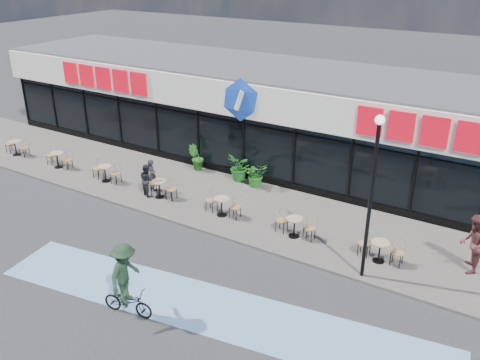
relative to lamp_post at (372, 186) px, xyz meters
The scene contains 19 objects.
ground 8.25m from the lamp_post, 162.35° to the right, with size 120.00×120.00×0.00m, color #28282B.
sidewalk 8.21m from the lamp_post, 163.07° to the left, with size 44.00×5.00×0.10m, color #59554F.
bike_lane 5.95m from the lamp_post, 130.36° to the right, with size 14.00×2.20×0.01m, color #6690C1.
building 10.55m from the lamp_post, 133.46° to the left, with size 30.60×6.57×4.75m.
lamp_post is the anchor object (origin of this frame).
bistro_set_0 18.80m from the lamp_post, behind, with size 1.54×0.62×0.90m.
bistro_set_1 15.72m from the lamp_post, behind, with size 1.54×0.62×0.90m.
bistro_set_2 12.66m from the lamp_post, behind, with size 1.54×0.62×0.90m.
bistro_set_3 9.64m from the lamp_post, behind, with size 1.54×0.62×0.90m.
bistro_set_4 6.73m from the lamp_post, 169.12° to the left, with size 1.54×0.62×0.90m.
bistro_set_5 4.14m from the lamp_post, 158.30° to the left, with size 1.54×0.62×0.90m.
bistro_set_6 2.94m from the lamp_post, 80.05° to the left, with size 1.54×0.62×0.90m.
potted_plant_left 10.78m from the lamp_post, 156.04° to the left, with size 0.69×0.56×1.26m, color #205E1B.
potted_plant_mid 7.97m from the lamp_post, 146.47° to the left, with size 0.98×0.85×1.09m, color #246C1E.
potted_plant_right 8.75m from the lamp_post, 149.21° to the left, with size 1.15×0.99×1.27m, color #1B6121.
patron_left 10.30m from the lamp_post, behind, with size 0.52×0.34×1.42m, color #212229.
patron_right 10.09m from the lamp_post, behind, with size 0.68×0.53×1.41m, color black.
pedestrian_a 4.11m from the lamp_post, 35.88° to the left, with size 0.96×0.75×1.98m, color #572D2E.
cyclist_a 7.63m from the lamp_post, 134.64° to the right, with size 1.63×1.31×2.31m.
Camera 1 is at (10.96, -11.31, 9.52)m, focal length 38.00 mm.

